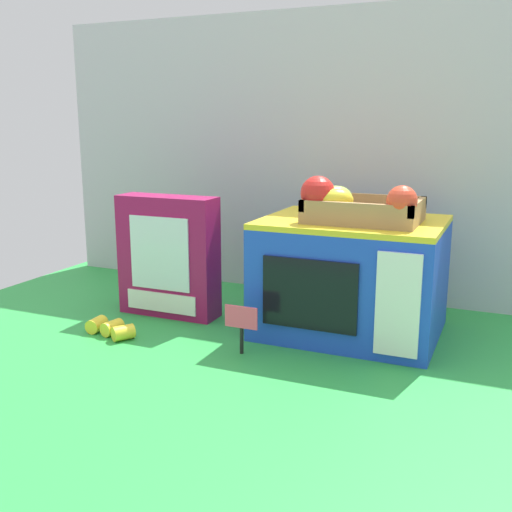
{
  "coord_description": "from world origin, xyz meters",
  "views": [
    {
      "loc": [
        0.45,
        -1.25,
        0.46
      ],
      "look_at": [
        -0.09,
        -0.01,
        0.16
      ],
      "focal_mm": 42.39,
      "sensor_mm": 36.0,
      "label": 1
    }
  ],
  "objects": [
    {
      "name": "loose_toy_banana",
      "position": [
        -0.34,
        -0.22,
        0.02
      ],
      "size": [
        0.13,
        0.07,
        0.03
      ],
      "color": "yellow",
      "rests_on": "ground"
    },
    {
      "name": "price_sign",
      "position": [
        -0.04,
        -0.2,
        0.07
      ],
      "size": [
        0.07,
        0.01,
        0.1
      ],
      "color": "black",
      "rests_on": "ground"
    },
    {
      "name": "display_back_panel",
      "position": [
        0.0,
        0.29,
        0.37
      ],
      "size": [
        1.61,
        0.03,
        0.74
      ],
      "primitive_type": "cube",
      "color": "#B7BABF",
      "rests_on": "ground"
    },
    {
      "name": "toy_microwave",
      "position": [
        0.13,
        0.01,
        0.13
      ],
      "size": [
        0.38,
        0.31,
        0.25
      ],
      "color": "blue",
      "rests_on": "ground"
    },
    {
      "name": "food_groups_crate",
      "position": [
        0.14,
        -0.03,
        0.29
      ],
      "size": [
        0.24,
        0.17,
        0.1
      ],
      "color": "#A37F51",
      "rests_on": "toy_microwave"
    },
    {
      "name": "cookie_set_box",
      "position": [
        -0.3,
        -0.04,
        0.14
      ],
      "size": [
        0.24,
        0.08,
        0.29
      ],
      "color": "#99144C",
      "rests_on": "ground"
    },
    {
      "name": "ground_plane",
      "position": [
        0.0,
        0.0,
        0.0
      ],
      "size": [
        1.7,
        1.7,
        0.0
      ],
      "primitive_type": "plane",
      "color": "green",
      "rests_on": "ground"
    }
  ]
}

